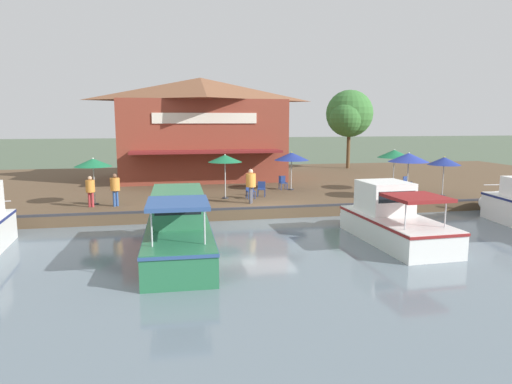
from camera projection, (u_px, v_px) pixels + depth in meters
name	position (u px, v px, depth m)	size (l,w,h in m)	color
ground_plane	(269.00, 220.00, 22.73)	(220.00, 220.00, 0.00)	#4C5B47
quay_deck	(237.00, 184.00, 33.35)	(22.00, 56.00, 0.60)	brown
quay_edge_fender	(269.00, 207.00, 22.73)	(0.20, 50.40, 0.10)	#2D2D33
waterfront_restaurant	(201.00, 128.00, 34.37)	(9.81, 12.22, 7.48)	brown
patio_umbrella_mid_patio_left	(291.00, 156.00, 28.45)	(2.17, 2.17, 2.40)	#B7B7B7
patio_umbrella_near_quay_edge	(225.00, 159.00, 25.25)	(1.90, 1.90, 2.49)	#B7B7B7
patio_umbrella_by_entrance	(409.00, 157.00, 25.25)	(2.21, 2.21, 2.59)	#B7B7B7
patio_umbrella_far_corner	(93.00, 163.00, 23.40)	(1.90, 1.90, 2.45)	#B7B7B7
patio_umbrella_mid_patio_right	(394.00, 154.00, 28.28)	(2.08, 2.08, 2.57)	#B7B7B7
patio_umbrella_back_row	(444.00, 161.00, 26.16)	(1.86, 1.86, 2.30)	#B7B7B7
cafe_chair_far_corner_seat	(411.00, 189.00, 26.07)	(0.56, 0.56, 0.85)	navy
cafe_chair_beside_entrance	(407.00, 182.00, 28.66)	(0.58, 0.58, 0.85)	navy
cafe_chair_under_first_umbrella	(397.00, 189.00, 25.80)	(0.54, 0.54, 0.85)	navy
cafe_chair_back_row_seat	(261.00, 188.00, 26.27)	(0.54, 0.54, 0.85)	navy
cafe_chair_mid_patio	(283.00, 182.00, 28.91)	(0.48, 0.48, 0.85)	navy
cafe_chair_facing_river	(250.00, 190.00, 25.54)	(0.48, 0.48, 0.85)	navy
person_near_entrance	(251.00, 182.00, 23.92)	(0.52, 0.52, 1.82)	#4C4C56
person_at_quay_edge	(90.00, 188.00, 22.92)	(0.45, 0.45, 1.58)	#B23338
person_mid_patio	(115.00, 186.00, 23.12)	(0.47, 0.47, 1.68)	#2D5193
motorboat_far_downstream	(387.00, 219.00, 18.97)	(6.86, 2.57, 2.33)	white
motorboat_nearest_quay	(178.00, 230.00, 16.84)	(7.60, 2.42, 2.35)	#287047
tree_behind_restaurant	(349.00, 115.00, 40.78)	(4.42, 4.21, 7.04)	brown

